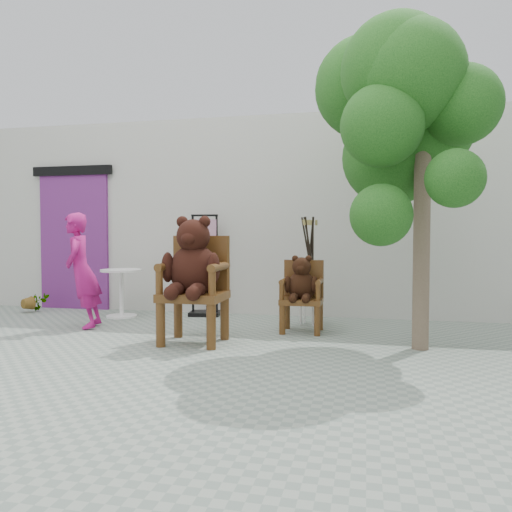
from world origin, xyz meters
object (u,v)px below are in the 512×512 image
at_px(chair_small, 302,287).
at_px(tree, 400,109).
at_px(chair_big, 194,271).
at_px(display_stand, 205,277).
at_px(person, 82,271).
at_px(stool_bucket, 309,277).
at_px(cafe_table, 121,287).

bearing_deg(chair_small, tree, -28.88).
distance_m(chair_big, display_stand, 1.90).
height_order(chair_big, display_stand, display_stand).
bearing_deg(chair_small, person, -172.67).
relative_size(chair_big, display_stand, 0.94).
height_order(chair_big, stool_bucket, stool_bucket).
distance_m(chair_big, person, 1.79).
bearing_deg(cafe_table, chair_small, -10.97).
xyz_separation_m(person, tree, (3.93, -0.25, 1.80)).
distance_m(person, cafe_table, 0.95).
distance_m(person, tree, 4.33).
bearing_deg(chair_big, chair_small, 38.78).
height_order(display_stand, tree, tree).
xyz_separation_m(chair_big, tree, (2.21, 0.27, 1.73)).
relative_size(chair_big, tree, 0.41).
xyz_separation_m(chair_small, cafe_table, (-2.73, 0.53, -0.12)).
bearing_deg(chair_small, cafe_table, 169.03).
xyz_separation_m(chair_small, display_stand, (-1.58, 0.94, 0.02)).
xyz_separation_m(chair_big, chair_small, (1.10, 0.88, -0.25)).
height_order(stool_bucket, tree, tree).
xyz_separation_m(cafe_table, stool_bucket, (2.76, -0.00, 0.20)).
relative_size(chair_small, tree, 0.28).
bearing_deg(stool_bucket, cafe_table, 179.98).
relative_size(person, cafe_table, 2.11).
height_order(chair_small, stool_bucket, stool_bucket).
relative_size(chair_big, person, 0.96).
height_order(person, tree, tree).
height_order(cafe_table, stool_bucket, stool_bucket).
xyz_separation_m(cafe_table, display_stand, (1.15, 0.41, 0.14)).
bearing_deg(tree, display_stand, 150.06).
bearing_deg(tree, stool_bucket, 133.51).
height_order(person, stool_bucket, person).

